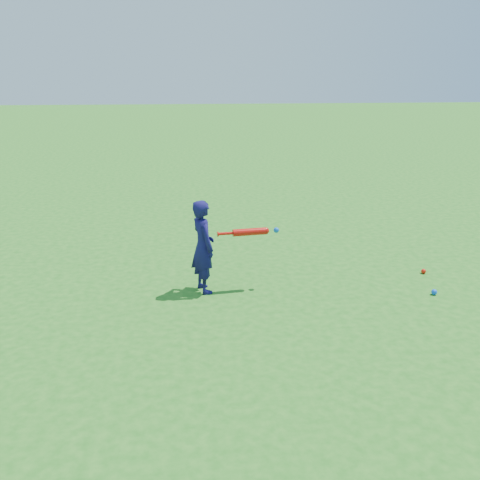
{
  "coord_description": "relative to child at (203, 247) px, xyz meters",
  "views": [
    {
      "loc": [
        -0.62,
        -6.89,
        2.86
      ],
      "look_at": [
        0.07,
        -0.14,
        0.68
      ],
      "focal_mm": 40.0,
      "sensor_mm": 36.0,
      "label": 1
    }
  ],
  "objects": [
    {
      "name": "child",
      "position": [
        0.0,
        0.0,
        0.0
      ],
      "size": [
        0.43,
        0.53,
        1.26
      ],
      "primitive_type": "imported",
      "rotation": [
        0.0,
        0.0,
        1.9
      ],
      "color": "#14104D",
      "rests_on": "ground"
    },
    {
      "name": "ground_ball_blue",
      "position": [
        3.04,
        -0.45,
        -0.59
      ],
      "size": [
        0.08,
        0.08,
        0.08
      ],
      "primitive_type": "sphere",
      "color": "blue",
      "rests_on": "ground"
    },
    {
      "name": "ground_ball_red",
      "position": [
        3.22,
        0.3,
        -0.59
      ],
      "size": [
        0.07,
        0.07,
        0.07
      ],
      "primitive_type": "sphere",
      "color": "red",
      "rests_on": "ground"
    },
    {
      "name": "bat_swing",
      "position": [
        0.66,
        0.03,
        0.17
      ],
      "size": [
        0.84,
        0.17,
        0.1
      ],
      "rotation": [
        0.0,
        0.0,
        0.12
      ],
      "color": "red",
      "rests_on": "ground"
    },
    {
      "name": "ground",
      "position": [
        0.43,
        0.2,
        -0.63
      ],
      "size": [
        80.0,
        80.0,
        0.0
      ],
      "primitive_type": "plane",
      "color": "#206C19",
      "rests_on": "ground"
    }
  ]
}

